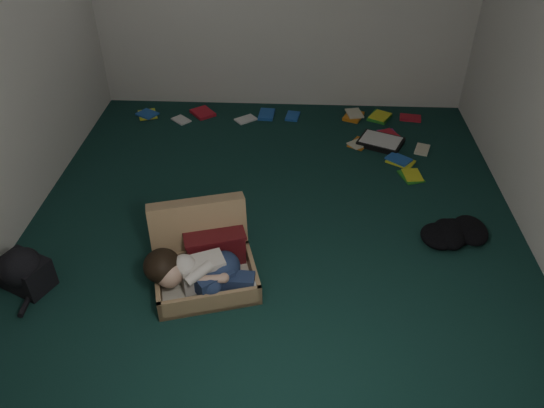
{
  "coord_description": "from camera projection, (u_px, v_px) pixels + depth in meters",
  "views": [
    {
      "loc": [
        0.16,
        -3.33,
        2.72
      ],
      "look_at": [
        0.0,
        -0.15,
        0.35
      ],
      "focal_mm": 35.0,
      "sensor_mm": 36.0,
      "label": 1
    }
  ],
  "objects": [
    {
      "name": "floor",
      "position": [
        273.0,
        227.0,
        4.3
      ],
      "size": [
        4.5,
        4.5,
        0.0
      ],
      "primitive_type": "plane",
      "color": "#102F2A",
      "rests_on": "ground"
    },
    {
      "name": "wall_front",
      "position": [
        240.0,
        356.0,
        1.72
      ],
      "size": [
        4.5,
        0.0,
        4.5
      ],
      "primitive_type": "plane",
      "rotation": [
        -1.57,
        0.0,
        0.0
      ],
      "color": "silver",
      "rests_on": "ground"
    },
    {
      "name": "suitcase",
      "position": [
        203.0,
        258.0,
        3.78
      ],
      "size": [
        0.86,
        0.84,
        0.51
      ],
      "rotation": [
        0.0,
        0.0,
        0.28
      ],
      "color": "#A4835A",
      "rests_on": "floor"
    },
    {
      "name": "person",
      "position": [
        199.0,
        271.0,
        3.61
      ],
      "size": [
        0.78,
        0.39,
        0.32
      ],
      "rotation": [
        0.0,
        0.0,
        0.28
      ],
      "color": "silver",
      "rests_on": "suitcase"
    },
    {
      "name": "maroon_bin",
      "position": [
        214.0,
        243.0,
        3.91
      ],
      "size": [
        0.52,
        0.46,
        0.3
      ],
      "rotation": [
        0.0,
        0.0,
        0.3
      ],
      "color": "#501014",
      "rests_on": "floor"
    },
    {
      "name": "backpack",
      "position": [
        25.0,
        272.0,
        3.7
      ],
      "size": [
        0.52,
        0.48,
        0.25
      ],
      "primitive_type": null,
      "rotation": [
        0.0,
        0.0,
        -0.43
      ],
      "color": "black",
      "rests_on": "floor"
    },
    {
      "name": "clothing_pile",
      "position": [
        454.0,
        235.0,
        4.11
      ],
      "size": [
        0.55,
        0.49,
        0.15
      ],
      "primitive_type": null,
      "rotation": [
        0.0,
        0.0,
        0.29
      ],
      "color": "black",
      "rests_on": "floor"
    },
    {
      "name": "paper_tray",
      "position": [
        381.0,
        142.0,
        5.35
      ],
      "size": [
        0.51,
        0.46,
        0.06
      ],
      "rotation": [
        0.0,
        0.0,
        -0.42
      ],
      "color": "black",
      "rests_on": "floor"
    },
    {
      "name": "book_scatter",
      "position": [
        315.0,
        129.0,
        5.61
      ],
      "size": [
        3.12,
        1.4,
        0.02
      ],
      "color": "yellow",
      "rests_on": "floor"
    }
  ]
}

